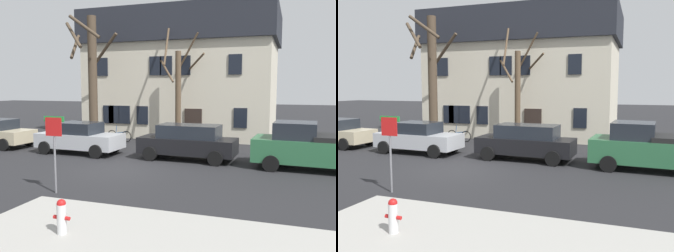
# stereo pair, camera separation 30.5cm
# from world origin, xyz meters

# --- Properties ---
(ground_plane) EXTENTS (120.00, 120.00, 0.00)m
(ground_plane) POSITION_xyz_m (0.00, 0.00, 0.00)
(ground_plane) COLOR #262628
(building_main) EXTENTS (13.24, 8.15, 8.68)m
(building_main) POSITION_xyz_m (-0.96, 12.19, 4.42)
(building_main) COLOR beige
(building_main) RESTS_ON ground_plane
(tree_bare_near) EXTENTS (3.08, 3.10, 7.72)m
(tree_bare_near) POSITION_xyz_m (-5.03, 5.99, 4.20)
(tree_bare_near) COLOR #4C3D2D
(tree_bare_near) RESTS_ON ground_plane
(tree_bare_mid) EXTENTS (2.75, 2.75, 7.05)m
(tree_bare_mid) POSITION_xyz_m (0.11, 7.32, 3.23)
(tree_bare_mid) COLOR brown
(tree_bare_mid) RESTS_ON ground_plane
(car_silver_sedan) EXTENTS (4.56, 2.13, 1.64)m
(car_silver_sedan) POSITION_xyz_m (-3.77, 2.55, 0.82)
(car_silver_sedan) COLOR #B7BABF
(car_silver_sedan) RESTS_ON ground_plane
(car_black_wagon) EXTENTS (4.66, 2.05, 1.69)m
(car_black_wagon) POSITION_xyz_m (2.04, 2.77, 0.88)
(car_black_wagon) COLOR black
(car_black_wagon) RESTS_ON ground_plane
(pickup_truck_green) EXTENTS (5.42, 2.49, 2.00)m
(pickup_truck_green) POSITION_xyz_m (7.74, 2.48, 0.97)
(pickup_truck_green) COLOR #2D6B42
(pickup_truck_green) RESTS_ON ground_plane
(fire_hydrant) EXTENTS (0.42, 0.22, 0.82)m
(fire_hydrant) POSITION_xyz_m (1.82, -6.88, 0.54)
(fire_hydrant) COLOR silver
(fire_hydrant) RESTS_ON sidewalk_slab
(street_sign_pole) EXTENTS (0.76, 0.07, 2.53)m
(street_sign_pole) POSITION_xyz_m (-0.56, -3.88, 1.79)
(street_sign_pole) COLOR slate
(street_sign_pole) RESTS_ON ground_plane
(bicycle_leaning) EXTENTS (1.75, 0.19, 1.03)m
(bicycle_leaning) POSITION_xyz_m (-3.68, 6.89, 0.37)
(bicycle_leaning) COLOR black
(bicycle_leaning) RESTS_ON ground_plane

